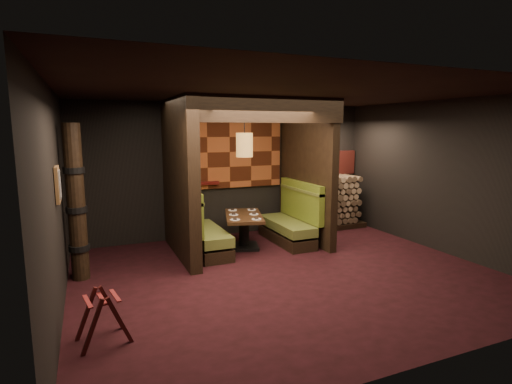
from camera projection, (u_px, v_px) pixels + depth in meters
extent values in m
cube|color=black|center=(288.00, 275.00, 6.41)|extent=(6.50, 5.50, 0.02)
cube|color=black|center=(290.00, 92.00, 5.96)|extent=(6.50, 5.50, 0.02)
cube|color=black|center=(230.00, 170.00, 8.69)|extent=(6.50, 0.02, 2.85)
cube|color=black|center=(428.00, 226.00, 3.68)|extent=(6.50, 0.02, 2.85)
cube|color=black|center=(55.00, 201.00, 4.93)|extent=(0.02, 5.50, 2.85)
cube|color=black|center=(444.00, 177.00, 7.45)|extent=(0.02, 5.50, 2.85)
cube|color=black|center=(179.00, 179.00, 7.16)|extent=(0.20, 2.20, 2.85)
cube|color=black|center=(306.00, 172.00, 8.23)|extent=(0.15, 2.10, 2.85)
cube|color=black|center=(269.00, 109.00, 6.62)|extent=(2.85, 0.18, 0.44)
cube|color=#A04D24|center=(229.00, 152.00, 8.58)|extent=(2.40, 0.06, 1.55)
cube|color=#A04D24|center=(183.00, 154.00, 7.30)|extent=(0.04, 1.85, 1.45)
cube|color=#4E110D|center=(205.00, 183.00, 8.40)|extent=(0.60, 0.12, 0.07)
cube|color=black|center=(207.00, 246.00, 7.56)|extent=(0.55, 1.60, 0.22)
cube|color=#5E6A2B|center=(207.00, 233.00, 7.52)|extent=(0.55, 1.60, 0.18)
cube|color=#4E661D|center=(189.00, 215.00, 7.33)|extent=(0.12, 1.60, 0.78)
cube|color=#5E6A2B|center=(189.00, 196.00, 7.28)|extent=(0.15, 1.60, 0.06)
cube|color=black|center=(286.00, 237.00, 8.21)|extent=(0.55, 1.60, 0.22)
cube|color=#5E6A2B|center=(286.00, 225.00, 8.17)|extent=(0.55, 1.60, 0.18)
cube|color=#4E661D|center=(301.00, 205.00, 8.24)|extent=(0.12, 1.60, 0.78)
cube|color=#5E6A2B|center=(301.00, 188.00, 8.19)|extent=(0.15, 1.60, 0.06)
cube|color=black|center=(244.00, 246.00, 7.83)|extent=(0.69, 0.69, 0.06)
cylinder|color=black|center=(244.00, 233.00, 7.78)|extent=(0.20, 0.20, 0.61)
cube|color=#3A2715|center=(244.00, 216.00, 7.73)|extent=(1.02, 1.40, 0.06)
cylinder|color=white|center=(235.00, 220.00, 7.28)|extent=(0.18, 0.18, 0.01)
cube|color=black|center=(235.00, 219.00, 7.28)|extent=(0.10, 0.13, 0.02)
cylinder|color=white|center=(256.00, 219.00, 7.32)|extent=(0.18, 0.18, 0.01)
cube|color=black|center=(256.00, 218.00, 7.32)|extent=(0.10, 0.13, 0.02)
cylinder|color=white|center=(234.00, 215.00, 7.70)|extent=(0.18, 0.18, 0.01)
cube|color=black|center=(234.00, 214.00, 7.70)|extent=(0.10, 0.13, 0.02)
cylinder|color=white|center=(254.00, 214.00, 7.75)|extent=(0.18, 0.18, 0.01)
cube|color=black|center=(254.00, 213.00, 7.75)|extent=(0.10, 0.13, 0.02)
cylinder|color=white|center=(232.00, 210.00, 8.13)|extent=(0.18, 0.18, 0.01)
cube|color=black|center=(232.00, 209.00, 8.13)|extent=(0.10, 0.13, 0.02)
cylinder|color=white|center=(252.00, 210.00, 8.17)|extent=(0.18, 0.18, 0.01)
cube|color=black|center=(252.00, 209.00, 8.17)|extent=(0.10, 0.13, 0.02)
cylinder|color=olive|center=(244.00, 145.00, 7.47)|extent=(0.31, 0.31, 0.45)
sphere|color=#FFC672|center=(244.00, 145.00, 7.47)|extent=(0.18, 0.18, 0.18)
cylinder|color=black|center=(244.00, 116.00, 7.39)|extent=(0.02, 0.02, 0.61)
cube|color=olive|center=(58.00, 185.00, 5.00)|extent=(0.04, 0.36, 0.46)
cube|color=#3F3F3F|center=(60.00, 184.00, 5.01)|extent=(0.01, 0.27, 0.36)
cube|color=#401110|center=(92.00, 328.00, 4.13)|extent=(0.28, 0.09, 0.61)
cube|color=#401110|center=(120.00, 321.00, 4.28)|extent=(0.28, 0.09, 0.61)
cube|color=#401110|center=(86.00, 315.00, 4.42)|extent=(0.28, 0.09, 0.61)
cube|color=#401110|center=(112.00, 309.00, 4.58)|extent=(0.28, 0.09, 0.61)
cube|color=maroon|center=(88.00, 302.00, 4.24)|extent=(0.11, 0.38, 0.01)
cube|color=maroon|center=(102.00, 299.00, 4.32)|extent=(0.11, 0.38, 0.01)
cube|color=maroon|center=(115.00, 296.00, 4.39)|extent=(0.11, 0.38, 0.01)
cylinder|color=black|center=(76.00, 203.00, 6.04)|extent=(0.26, 0.26, 2.40)
cylinder|color=black|center=(79.00, 248.00, 6.15)|extent=(0.31, 0.31, 0.09)
cylinder|color=black|center=(77.00, 209.00, 6.06)|extent=(0.31, 0.31, 0.09)
cylinder|color=black|center=(74.00, 170.00, 5.96)|extent=(0.31, 0.31, 0.09)
cube|color=black|center=(327.00, 225.00, 9.42)|extent=(1.73, 0.70, 0.12)
cube|color=brown|center=(328.00, 200.00, 9.32)|extent=(1.73, 0.70, 1.10)
cube|color=maroon|center=(322.00, 163.00, 9.49)|extent=(1.83, 0.10, 0.56)
cube|color=black|center=(304.00, 171.00, 8.51)|extent=(0.08, 0.08, 2.85)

